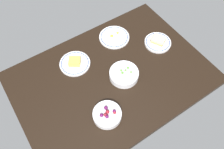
% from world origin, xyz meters
% --- Properties ---
extents(dining_table, '(1.17, 0.83, 0.04)m').
position_xyz_m(dining_table, '(0.00, 0.00, 0.02)').
color(dining_table, black).
rests_on(dining_table, ground).
extents(plate_sandwich, '(0.18, 0.18, 0.05)m').
position_xyz_m(plate_sandwich, '(0.40, 0.05, 0.05)').
color(plate_sandwich, silver).
rests_on(plate_sandwich, dining_table).
extents(bowl_berries, '(0.16, 0.16, 0.06)m').
position_xyz_m(bowl_berries, '(-0.17, -0.21, 0.06)').
color(bowl_berries, silver).
rests_on(bowl_berries, dining_table).
extents(bowl_peas, '(0.18, 0.18, 0.06)m').
position_xyz_m(bowl_peas, '(0.06, -0.04, 0.07)').
color(bowl_peas, silver).
rests_on(bowl_peas, dining_table).
extents(plate_cheese, '(0.19, 0.19, 0.04)m').
position_xyz_m(plate_cheese, '(-0.15, 0.21, 0.05)').
color(plate_cheese, silver).
rests_on(plate_cheese, dining_table).
extents(plate_eggs, '(0.21, 0.21, 0.05)m').
position_xyz_m(plate_eggs, '(0.19, 0.25, 0.05)').
color(plate_eggs, silver).
rests_on(plate_eggs, dining_table).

